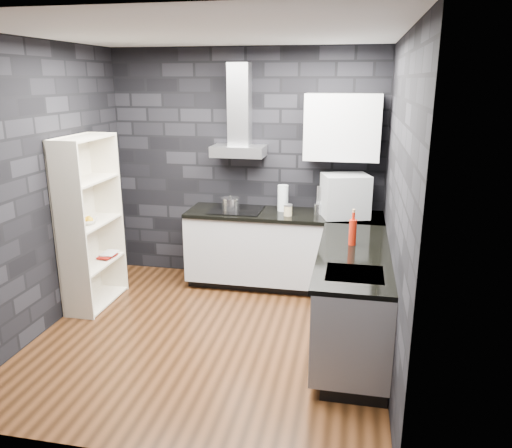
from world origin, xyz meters
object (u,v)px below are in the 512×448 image
(red_bottle, at_px, (353,232))
(glass_vase, at_px, (283,198))
(bookshelf, at_px, (90,223))
(pot, at_px, (230,204))
(utensil_crock, at_px, (318,209))
(fruit_bowl, at_px, (87,221))
(storage_jar, at_px, (288,211))
(appliance_garage, at_px, (345,196))

(red_bottle, bearing_deg, glass_vase, 126.25)
(bookshelf, bearing_deg, pot, 38.77)
(glass_vase, xyz_separation_m, bookshelf, (-1.89, -0.91, -0.15))
(utensil_crock, bearing_deg, pot, -179.27)
(fruit_bowl, bearing_deg, bookshelf, 90.00)
(utensil_crock, distance_m, bookshelf, 2.45)
(bookshelf, bearing_deg, storage_jar, 26.31)
(utensil_crock, bearing_deg, storage_jar, -158.88)
(red_bottle, height_order, bookshelf, bookshelf)
(storage_jar, relative_size, utensil_crock, 0.93)
(pot, relative_size, red_bottle, 0.86)
(glass_vase, relative_size, utensil_crock, 2.47)
(utensil_crock, relative_size, fruit_bowl, 0.57)
(bookshelf, bearing_deg, utensil_crock, 26.53)
(glass_vase, distance_m, appliance_garage, 0.71)
(pot, distance_m, utensil_crock, 1.00)
(pot, bearing_deg, appliance_garage, -1.20)
(utensil_crock, bearing_deg, glass_vase, 168.92)
(pot, bearing_deg, fruit_bowl, -146.12)
(fruit_bowl, bearing_deg, utensil_crock, 21.08)
(red_bottle, xyz_separation_m, bookshelf, (-2.69, 0.18, -0.12))
(glass_vase, height_order, storage_jar, glass_vase)
(pot, xyz_separation_m, storage_jar, (0.68, -0.11, -0.02))
(pot, distance_m, storage_jar, 0.69)
(appliance_garage, xyz_separation_m, fruit_bowl, (-2.59, -0.85, -0.19))
(utensil_crock, height_order, bookshelf, bookshelf)
(pot, xyz_separation_m, red_bottle, (1.39, -0.99, 0.05))
(utensil_crock, relative_size, bookshelf, 0.07)
(glass_vase, relative_size, storage_jar, 2.65)
(bookshelf, height_order, fruit_bowl, bookshelf)
(storage_jar, bearing_deg, red_bottle, -51.21)
(red_bottle, bearing_deg, pot, 144.41)
(pot, distance_m, bookshelf, 1.54)
(pot, xyz_separation_m, bookshelf, (-1.30, -0.81, -0.07))
(red_bottle, height_order, fruit_bowl, red_bottle)
(appliance_garage, distance_m, red_bottle, 0.98)
(red_bottle, bearing_deg, storage_jar, 128.79)
(glass_vase, xyz_separation_m, fruit_bowl, (-1.89, -0.97, -0.11))
(glass_vase, distance_m, red_bottle, 1.35)
(appliance_garage, height_order, bookshelf, bookshelf)
(glass_vase, bearing_deg, red_bottle, -53.75)
(storage_jar, xyz_separation_m, utensil_crock, (0.32, 0.12, 0.00))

